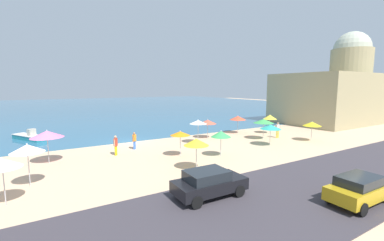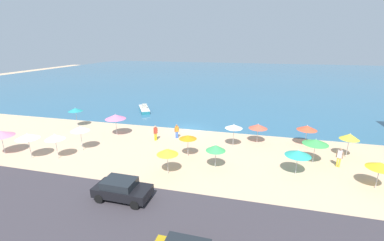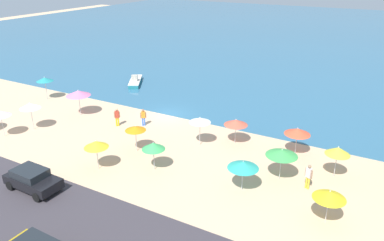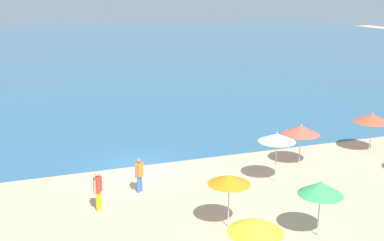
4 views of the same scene
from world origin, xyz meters
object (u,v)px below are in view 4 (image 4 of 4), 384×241
Objects in this scene: beach_umbrella_5 at (372,118)px; beach_umbrella_9 at (321,188)px; bather_1 at (98,188)px; beach_umbrella_3 at (277,138)px; beach_umbrella_12 at (301,130)px; bather_2 at (139,173)px; beach_umbrella_4 at (256,225)px; beach_umbrella_14 at (229,180)px.

beach_umbrella_5 is 11.44m from beach_umbrella_9.
bather_1 is (-16.19, -2.57, -1.01)m from beach_umbrella_5.
beach_umbrella_3 is 3.08m from beach_umbrella_12.
beach_umbrella_3 is at bearing -162.84° from beach_umbrella_5.
bather_2 is (-14.09, -1.30, -1.07)m from beach_umbrella_5.
beach_umbrella_9 is (3.71, 1.96, -0.10)m from beach_umbrella_4.
beach_umbrella_3 is at bearing 1.67° from bather_1.
bather_1 is at bearing -178.33° from beach_umbrella_3.
beach_umbrella_3 is 8.78m from bather_1.
beach_umbrella_14 reaches higher than bather_2.
beach_umbrella_12 is (2.47, 1.80, -0.36)m from beach_umbrella_3.
beach_umbrella_9 is 9.18m from bather_1.
bather_1 is at bearing 119.31° from beach_umbrella_4.
beach_umbrella_3 reaches higher than beach_umbrella_5.
beach_umbrella_3 is at bearing 78.70° from beach_umbrella_9.
beach_umbrella_4 is 8.07m from bather_1.
beach_umbrella_9 is 8.43m from bather_2.
beach_umbrella_9 is at bearing -101.30° from beach_umbrella_3.
beach_umbrella_4 is at bearing -101.11° from beach_umbrella_14.
beach_umbrella_12 is 11.38m from bather_1.
beach_umbrella_5 is at bearing 9.03° from bather_1.
beach_umbrella_9 is at bearing -48.70° from bather_2.
beach_umbrella_3 is 1.15× the size of beach_umbrella_12.
beach_umbrella_9 is (-1.05, -5.27, -0.33)m from beach_umbrella_3.
beach_umbrella_5 is at bearing 41.54° from beach_umbrella_9.
beach_umbrella_3 is 1.53× the size of bather_2.
beach_umbrella_3 is 1.08× the size of beach_umbrella_4.
beach_umbrella_14 is at bearing -153.34° from beach_umbrella_5.
beach_umbrella_4 is at bearing -152.14° from beach_umbrella_9.
beach_umbrella_5 reaches higher than beach_umbrella_14.
beach_umbrella_4 is 4.20m from beach_umbrella_9.
beach_umbrella_9 reaches higher than beach_umbrella_14.
bather_1 is 2.46m from bather_2.
beach_umbrella_5 is at bearing 5.86° from beach_umbrella_12.
beach_umbrella_14 is (-6.50, -5.27, 0.09)m from beach_umbrella_12.
beach_umbrella_14 is 5.75m from bather_1.
bather_2 is (-6.58, 1.02, -1.35)m from beach_umbrella_3.
bather_2 is at bearing 171.16° from beach_umbrella_3.
beach_umbrella_3 reaches higher than bather_2.
bather_2 is at bearing 102.38° from beach_umbrella_4.
beach_umbrella_4 is at bearing -128.70° from beach_umbrella_12.
beach_umbrella_5 is (12.28, 9.55, -0.05)m from beach_umbrella_4.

